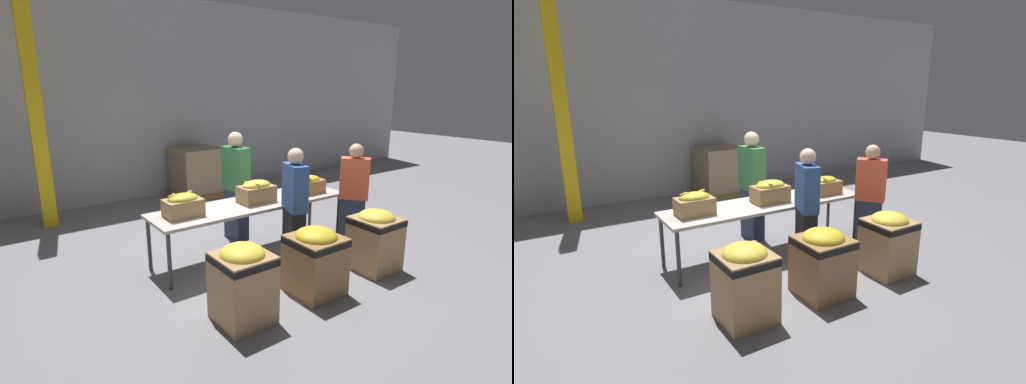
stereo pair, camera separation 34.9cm
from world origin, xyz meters
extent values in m
plane|color=gray|center=(0.00, 0.00, 0.00)|extent=(30.00, 30.00, 0.00)
cube|color=#A8A8AD|center=(0.00, 3.72, 2.00)|extent=(16.00, 0.08, 4.00)
cube|color=beige|center=(0.00, 0.00, 0.72)|extent=(2.88, 0.75, 0.04)
cylinder|color=#38383D|center=(-1.38, -0.31, 0.35)|extent=(0.05, 0.05, 0.70)
cylinder|color=#38383D|center=(1.38, -0.31, 0.35)|extent=(0.05, 0.05, 0.70)
cylinder|color=#38383D|center=(-1.38, 0.31, 0.35)|extent=(0.05, 0.05, 0.70)
cylinder|color=#38383D|center=(1.38, 0.31, 0.35)|extent=(0.05, 0.05, 0.70)
cube|color=tan|center=(-1.03, 0.01, 0.85)|extent=(0.46, 0.30, 0.21)
ellipsoid|color=gold|center=(-1.03, 0.01, 0.96)|extent=(0.38, 0.27, 0.13)
ellipsoid|color=gold|center=(-1.12, 0.06, 1.01)|extent=(0.07, 0.16, 0.05)
ellipsoid|color=gold|center=(-0.90, 0.10, 1.00)|extent=(0.18, 0.16, 0.05)
ellipsoid|color=gold|center=(-1.11, 0.02, 1.01)|extent=(0.21, 0.06, 0.05)
ellipsoid|color=gold|center=(-1.05, 0.01, 1.00)|extent=(0.20, 0.12, 0.05)
cube|color=#A37A4C|center=(0.06, -0.01, 0.85)|extent=(0.49, 0.31, 0.23)
ellipsoid|color=yellow|center=(0.06, -0.01, 0.98)|extent=(0.42, 0.27, 0.14)
ellipsoid|color=yellow|center=(-0.01, 0.04, 1.01)|extent=(0.13, 0.22, 0.05)
ellipsoid|color=yellow|center=(-0.01, -0.09, 1.02)|extent=(0.10, 0.14, 0.04)
cube|color=#A37A4C|center=(0.98, -0.06, 0.84)|extent=(0.43, 0.29, 0.20)
ellipsoid|color=gold|center=(0.98, -0.06, 0.95)|extent=(0.35, 0.24, 0.11)
ellipsoid|color=gold|center=(0.91, -0.12, 0.99)|extent=(0.09, 0.21, 0.05)
ellipsoid|color=gold|center=(0.93, -0.11, 0.99)|extent=(0.11, 0.18, 0.04)
cube|color=#2D3856|center=(1.36, -0.61, 0.36)|extent=(0.36, 0.39, 0.71)
cube|color=#EA5B3D|center=(1.36, -0.61, 1.01)|extent=(0.41, 0.44, 0.59)
sphere|color=#DBAD89|center=(1.36, -0.61, 1.41)|extent=(0.20, 0.20, 0.20)
cube|color=black|center=(0.26, -0.57, 0.36)|extent=(0.29, 0.39, 0.73)
cube|color=#2D5199|center=(0.26, -0.57, 1.03)|extent=(0.33, 0.46, 0.60)
sphere|color=beige|center=(0.26, -0.57, 1.44)|extent=(0.21, 0.21, 0.21)
cube|color=#2D3856|center=(0.10, 0.58, 0.39)|extent=(0.22, 0.38, 0.78)
cube|color=#387A47|center=(0.10, 0.58, 1.10)|extent=(0.24, 0.45, 0.64)
sphere|color=beige|center=(0.10, 0.58, 1.53)|extent=(0.22, 0.22, 0.22)
cube|color=tan|center=(-1.04, -1.32, 0.36)|extent=(0.52, 0.52, 0.71)
cube|color=black|center=(-1.04, -1.32, 0.66)|extent=(0.53, 0.53, 0.07)
ellipsoid|color=yellow|center=(-1.04, -1.32, 0.72)|extent=(0.45, 0.45, 0.18)
cube|color=olive|center=(-0.06, -1.32, 0.34)|extent=(0.55, 0.55, 0.67)
cube|color=black|center=(-0.06, -1.32, 0.62)|extent=(0.56, 0.56, 0.07)
ellipsoid|color=gold|center=(-0.06, -1.32, 0.68)|extent=(0.47, 0.47, 0.19)
cube|color=tan|center=(0.97, -1.32, 0.34)|extent=(0.53, 0.53, 0.69)
cube|color=black|center=(0.97, -1.32, 0.63)|extent=(0.54, 0.54, 0.07)
ellipsoid|color=yellow|center=(0.97, -1.32, 0.70)|extent=(0.45, 0.45, 0.19)
cube|color=yellow|center=(-2.13, 2.92, 2.00)|extent=(0.22, 0.22, 4.00)
cube|color=olive|center=(0.74, 3.11, 0.07)|extent=(0.98, 0.98, 0.13)
cube|color=#897556|center=(0.74, 3.11, 0.58)|extent=(0.90, 0.90, 0.91)
camera|label=1|loc=(-3.00, -4.30, 2.30)|focal=28.00mm
camera|label=2|loc=(-2.71, -4.49, 2.30)|focal=28.00mm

